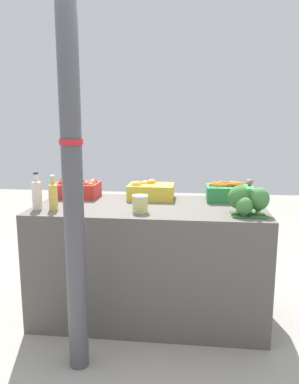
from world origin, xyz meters
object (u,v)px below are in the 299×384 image
(sparrow_bird, at_px, (250,182))
(juice_bottle_golden, at_px, (53,195))
(juice_bottle_cloudy, at_px, (37,194))
(orange_crate, at_px, (150,190))
(pickle_jar, at_px, (140,204))
(apple_crate, at_px, (77,188))
(support_pole, at_px, (72,162))
(carrot_crate, at_px, (230,192))
(broccoli_pile, at_px, (247,201))

(sparrow_bird, bearing_deg, juice_bottle_golden, -94.51)
(juice_bottle_cloudy, bearing_deg, orange_crate, 32.05)
(juice_bottle_cloudy, bearing_deg, pickle_jar, -0.17)
(apple_crate, distance_m, sparrow_bird, 1.39)
(apple_crate, height_order, juice_bottle_cloudy, juice_bottle_cloudy)
(support_pole, bearing_deg, pickle_jar, 55.61)
(sparrow_bird, bearing_deg, pickle_jar, -94.09)
(apple_crate, height_order, orange_crate, apple_crate)
(orange_crate, bearing_deg, support_pole, -109.36)
(sparrow_bird, bearing_deg, support_pole, -70.49)
(juice_bottle_cloudy, xyz_separation_m, pickle_jar, (0.73, -0.00, -0.05))
(carrot_crate, bearing_deg, sparrow_bird, -79.83)
(pickle_jar, height_order, sparrow_bird, sparrow_bird)
(support_pole, bearing_deg, juice_bottle_cloudy, 132.00)
(broccoli_pile, xyz_separation_m, sparrow_bird, (0.01, -0.01, 0.13))
(apple_crate, bearing_deg, broccoli_pile, -19.25)
(orange_crate, xyz_separation_m, broccoli_pile, (0.69, -0.45, 0.03))
(juice_bottle_cloudy, bearing_deg, apple_crate, 73.19)
(orange_crate, bearing_deg, juice_bottle_cloudy, -147.95)
(orange_crate, bearing_deg, carrot_crate, -0.18)
(carrot_crate, bearing_deg, broccoli_pile, -81.40)
(support_pole, xyz_separation_m, broccoli_pile, (1.02, 0.47, -0.29))
(apple_crate, xyz_separation_m, juice_bottle_golden, (-0.02, -0.46, 0.03))
(broccoli_pile, bearing_deg, juice_bottle_golden, -179.45)
(orange_crate, distance_m, juice_bottle_golden, 0.77)
(pickle_jar, bearing_deg, orange_crate, 88.69)
(support_pole, distance_m, juice_bottle_cloudy, 0.68)
(support_pole, height_order, broccoli_pile, support_pole)
(apple_crate, distance_m, juice_bottle_golden, 0.46)
(juice_bottle_golden, relative_size, pickle_jar, 2.07)
(apple_crate, relative_size, pickle_jar, 3.02)
(orange_crate, distance_m, carrot_crate, 0.63)
(juice_bottle_golden, bearing_deg, orange_crate, 36.69)
(carrot_crate, height_order, pickle_jar, carrot_crate)
(support_pole, xyz_separation_m, apple_crate, (-0.27, 0.92, -0.31))
(orange_crate, distance_m, broccoli_pile, 0.83)
(juice_bottle_golden, xyz_separation_m, sparrow_bird, (1.33, 0.01, 0.12))
(support_pole, height_order, pickle_jar, support_pole)
(support_pole, bearing_deg, carrot_crate, 44.04)
(apple_crate, relative_size, juice_bottle_golden, 1.46)
(carrot_crate, distance_m, sparrow_bird, 0.49)
(juice_bottle_cloudy, bearing_deg, sparrow_bird, 0.28)
(support_pole, bearing_deg, apple_crate, 106.51)
(broccoli_pile, bearing_deg, carrot_crate, 98.60)
(carrot_crate, xyz_separation_m, pickle_jar, (-0.64, -0.46, -0.01))
(carrot_crate, bearing_deg, support_pole, -135.96)
(support_pole, xyz_separation_m, carrot_crate, (0.95, 0.92, -0.32))
(sparrow_bird, bearing_deg, broccoli_pile, -117.36)
(support_pole, bearing_deg, broccoli_pile, 24.88)
(pickle_jar, xyz_separation_m, sparrow_bird, (0.72, 0.01, 0.16))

